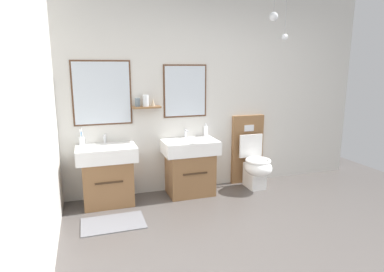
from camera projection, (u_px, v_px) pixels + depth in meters
ground_plane at (306, 268)px, 2.89m from camera, size 5.62×5.59×0.10m
wall_back at (215, 89)px, 4.58m from camera, size 4.42×0.61×2.75m
wall_left at (16, 120)px, 1.94m from camera, size 0.12×4.39×2.75m
bath_mat at (113, 223)px, 3.60m from camera, size 0.68×0.44×0.01m
vanity_sink_left at (107, 173)px, 4.07m from camera, size 0.72×0.49×0.74m
tap_on_left_sink at (105, 138)px, 4.15m from camera, size 0.03×0.13×0.11m
vanity_sink_right at (190, 165)px, 4.40m from camera, size 0.72×0.49×0.74m
tap_on_right_sink at (186, 132)px, 4.48m from camera, size 0.03×0.13×0.11m
toilet at (252, 160)px, 4.69m from camera, size 0.48×0.62×1.00m
toothbrush_cup at (82, 140)px, 4.06m from camera, size 0.07×0.07×0.21m
soap_dispenser at (206, 131)px, 4.56m from camera, size 0.06×0.06×0.18m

